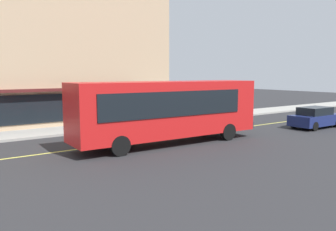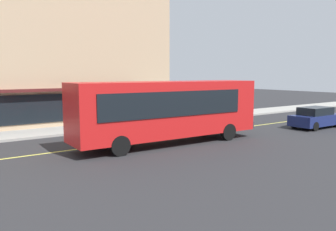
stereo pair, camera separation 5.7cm
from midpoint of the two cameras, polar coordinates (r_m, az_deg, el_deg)
ground at (r=19.68m, az=-7.11°, el=-4.56°), size 120.00×120.00×0.00m
sidewalk at (r=24.82m, az=-13.49°, el=-2.10°), size 80.00×3.19×0.15m
lane_centre_stripe at (r=19.68m, az=-7.11°, el=-4.55°), size 36.00×0.16×0.01m
storefront_building at (r=29.68m, az=-25.36°, el=11.13°), size 24.08×10.06×12.80m
bus at (r=19.03m, az=0.04°, el=1.15°), size 11.21×2.89×3.50m
traffic_light at (r=24.34m, az=-8.99°, el=3.65°), size 0.30×0.52×3.20m
car_navy at (r=27.04m, az=23.38°, el=-0.32°), size 4.32×1.90×1.52m
pedestrian_waiting at (r=27.24m, az=-4.16°, el=1.27°), size 0.34×0.34×1.75m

